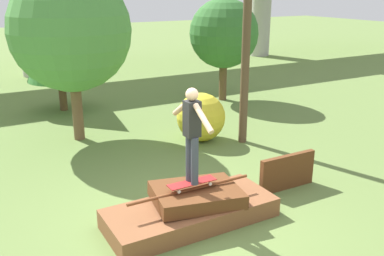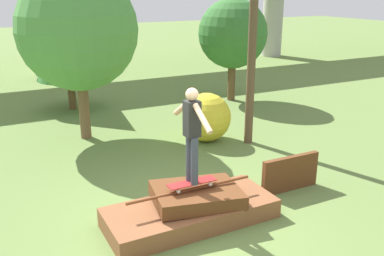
{
  "view_description": "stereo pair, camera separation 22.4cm",
  "coord_description": "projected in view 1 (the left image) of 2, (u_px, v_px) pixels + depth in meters",
  "views": [
    {
      "loc": [
        -2.97,
        -5.42,
        3.65
      ],
      "look_at": [
        0.03,
        0.02,
        1.61
      ],
      "focal_mm": 40.0,
      "sensor_mm": 36.0,
      "label": 1
    },
    {
      "loc": [
        -2.78,
        -5.52,
        3.65
      ],
      "look_at": [
        0.03,
        0.02,
        1.61
      ],
      "focal_mm": 40.0,
      "sensor_mm": 36.0,
      "label": 2
    }
  ],
  "objects": [
    {
      "name": "bush_yellow_flowering",
      "position": [
        201.0,
        117.0,
        10.57
      ],
      "size": [
        1.21,
        1.21,
        1.21
      ],
      "color": "gold",
      "rests_on": "ground_plane"
    },
    {
      "name": "tree_behind_left",
      "position": [
        224.0,
        34.0,
        13.97
      ],
      "size": [
        2.27,
        2.27,
        3.36
      ],
      "color": "brown",
      "rests_on": "ground_plane"
    },
    {
      "name": "scrap_pile",
      "position": [
        192.0,
        208.0,
        6.96
      ],
      "size": [
        2.8,
        1.22,
        0.61
      ],
      "color": "brown",
      "rests_on": "ground_plane"
    },
    {
      "name": "tree_behind_right",
      "position": [
        57.0,
        41.0,
        12.73
      ],
      "size": [
        1.98,
        1.98,
        3.34
      ],
      "color": "brown",
      "rests_on": "ground_plane"
    },
    {
      "name": "ground_plane",
      "position": [
        191.0,
        221.0,
        7.02
      ],
      "size": [
        80.0,
        80.0,
        0.0
      ],
      "primitive_type": "plane",
      "color": "olive"
    },
    {
      "name": "scrap_plank_loose",
      "position": [
        287.0,
        172.0,
        8.07
      ],
      "size": [
        1.23,
        0.1,
        0.68
      ],
      "color": "#5B3319",
      "rests_on": "ground_plane"
    },
    {
      "name": "skater",
      "position": [
        192.0,
        130.0,
        6.56
      ],
      "size": [
        0.22,
        1.18,
        1.54
      ],
      "color": "#383D4C",
      "rests_on": "skateboard"
    },
    {
      "name": "skateboard",
      "position": [
        192.0,
        183.0,
        6.84
      ],
      "size": [
        0.82,
        0.22,
        0.09
      ],
      "color": "maroon",
      "rests_on": "scrap_pile"
    },
    {
      "name": "tree_mid_back",
      "position": [
        70.0,
        31.0,
        10.02
      ],
      "size": [
        2.87,
        2.87,
        4.13
      ],
      "color": "brown",
      "rests_on": "ground_plane"
    }
  ]
}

